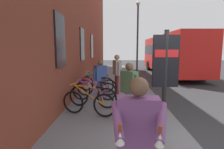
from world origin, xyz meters
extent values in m
plane|color=#2D2D30|center=(6.00, -1.00, 0.00)|extent=(60.00, 60.00, 0.00)
cube|color=slate|center=(8.00, 1.75, 0.06)|extent=(24.00, 3.50, 0.12)
cube|color=brown|center=(9.00, 3.80, 4.86)|extent=(22.00, 0.60, 9.71)
cube|color=black|center=(2.00, 3.48, 2.40)|extent=(0.90, 0.06, 1.60)
cube|color=black|center=(5.50, 3.48, 2.40)|extent=(0.90, 0.06, 1.60)
cube|color=black|center=(9.00, 3.48, 2.40)|extent=(0.90, 0.06, 1.60)
torus|color=black|center=(1.95, 3.12, 0.48)|extent=(0.27, 0.71, 0.72)
torus|color=black|center=(1.64, 2.12, 0.48)|extent=(0.27, 0.71, 0.72)
cylinder|color=orange|center=(1.79, 2.59, 0.76)|extent=(0.33, 0.98, 0.58)
cylinder|color=orange|center=(1.81, 2.67, 1.00)|extent=(0.28, 0.83, 0.09)
cylinder|color=orange|center=(1.66, 2.19, 0.73)|extent=(0.09, 0.19, 0.51)
cube|color=black|center=(1.69, 2.26, 1.02)|extent=(0.15, 0.22, 0.06)
cylinder|color=orange|center=(1.93, 3.07, 1.08)|extent=(0.47, 0.16, 0.02)
torus|color=black|center=(2.71, 3.11, 0.48)|extent=(0.23, 0.71, 0.72)
torus|color=black|center=(2.46, 2.09, 0.48)|extent=(0.23, 0.71, 0.72)
cylinder|color=#8C338C|center=(2.58, 2.58, 0.76)|extent=(0.27, 1.00, 0.58)
cylinder|color=#8C338C|center=(2.60, 2.65, 1.00)|extent=(0.23, 0.84, 0.09)
cylinder|color=#8C338C|center=(2.48, 2.16, 0.73)|extent=(0.08, 0.19, 0.51)
cube|color=black|center=(2.50, 2.23, 1.02)|extent=(0.14, 0.22, 0.06)
cylinder|color=#8C338C|center=(2.69, 3.06, 1.08)|extent=(0.47, 0.13, 0.02)
torus|color=black|center=(3.48, 3.16, 0.48)|extent=(0.07, 0.72, 0.72)
torus|color=black|center=(3.46, 2.11, 0.48)|extent=(0.07, 0.72, 0.72)
cylinder|color=#B21E1E|center=(3.47, 2.61, 0.76)|extent=(0.06, 1.02, 0.58)
cylinder|color=#B21E1E|center=(3.47, 2.68, 1.00)|extent=(0.05, 0.85, 0.09)
cylinder|color=#B21E1E|center=(3.46, 2.18, 0.73)|extent=(0.04, 0.19, 0.51)
cube|color=black|center=(3.47, 2.26, 1.02)|extent=(0.10, 0.20, 0.06)
cylinder|color=#B21E1E|center=(3.48, 3.11, 1.08)|extent=(0.48, 0.03, 0.02)
torus|color=black|center=(4.21, 3.14, 0.48)|extent=(0.07, 0.72, 0.72)
torus|color=black|center=(4.23, 2.09, 0.48)|extent=(0.07, 0.72, 0.72)
cylinder|color=#1E4CA5|center=(4.22, 2.59, 0.76)|extent=(0.06, 1.02, 0.58)
cylinder|color=#1E4CA5|center=(4.22, 2.66, 1.00)|extent=(0.05, 0.85, 0.09)
cylinder|color=#1E4CA5|center=(4.23, 2.16, 0.73)|extent=(0.04, 0.19, 0.51)
cube|color=black|center=(4.22, 2.24, 1.02)|extent=(0.10, 0.20, 0.06)
cylinder|color=#1E4CA5|center=(4.21, 3.09, 1.08)|extent=(0.48, 0.03, 0.02)
torus|color=black|center=(5.17, 3.22, 0.48)|extent=(0.27, 0.71, 0.72)
torus|color=black|center=(4.86, 2.22, 0.48)|extent=(0.27, 0.71, 0.72)
cylinder|color=#267F3F|center=(5.01, 2.70, 0.76)|extent=(0.34, 0.98, 0.58)
cylinder|color=#267F3F|center=(5.03, 2.77, 1.00)|extent=(0.29, 0.82, 0.09)
cylinder|color=#267F3F|center=(4.88, 2.29, 0.73)|extent=(0.09, 0.19, 0.51)
cube|color=black|center=(4.90, 2.36, 1.02)|extent=(0.15, 0.22, 0.06)
cylinder|color=#267F3F|center=(5.16, 3.17, 1.08)|extent=(0.47, 0.17, 0.02)
cylinder|color=black|center=(0.35, 0.72, 1.32)|extent=(0.10, 0.10, 2.40)
cube|color=black|center=(0.35, 0.72, 1.87)|extent=(0.09, 0.55, 1.10)
cube|color=red|center=(0.35, 0.72, 2.03)|extent=(0.10, 0.50, 0.16)
cube|color=red|center=(12.31, -3.00, 1.85)|extent=(10.57, 2.84, 3.00)
cube|color=black|center=(12.31, -3.00, 2.21)|extent=(10.37, 2.87, 0.90)
cylinder|color=black|center=(8.99, -4.31, 0.50)|extent=(1.01, 0.28, 1.00)
cylinder|color=black|center=(8.92, -1.91, 0.50)|extent=(1.01, 0.28, 1.00)
cylinder|color=black|center=(15.71, -4.09, 0.50)|extent=(1.01, 0.28, 1.00)
cylinder|color=black|center=(15.63, -1.69, 0.50)|extent=(1.01, 0.28, 1.00)
cylinder|color=#723F72|center=(1.45, 1.47, 0.53)|extent=(0.12, 0.12, 0.81)
cylinder|color=#723F72|center=(1.32, 1.35, 0.53)|extent=(0.12, 0.12, 0.81)
cube|color=#4C724C|center=(1.38, 1.41, 1.24)|extent=(0.51, 0.49, 0.61)
sphere|color=brown|center=(1.38, 1.41, 1.66)|extent=(0.22, 0.22, 0.22)
cylinder|color=#4C724C|center=(1.58, 1.59, 1.20)|extent=(0.09, 0.09, 0.54)
cylinder|color=#4C724C|center=(1.18, 1.23, 1.20)|extent=(0.09, 0.09, 0.54)
cylinder|color=maroon|center=(4.47, 1.71, 0.56)|extent=(0.13, 0.13, 0.88)
cylinder|color=maroon|center=(4.64, 1.76, 0.56)|extent=(0.13, 0.13, 0.88)
cube|color=#B2A599|center=(4.55, 1.73, 1.34)|extent=(0.57, 0.41, 0.66)
sphere|color=tan|center=(4.55, 1.73, 1.80)|extent=(0.24, 0.24, 0.24)
cylinder|color=#B2A599|center=(4.28, 1.64, 1.29)|extent=(0.10, 0.10, 0.59)
cylinder|color=#B2A599|center=(4.83, 1.82, 1.29)|extent=(0.10, 0.10, 0.59)
cylinder|color=#334C8C|center=(3.58, 2.33, 0.52)|extent=(0.12, 0.12, 0.79)
cylinder|color=#334C8C|center=(3.48, 2.47, 0.52)|extent=(0.12, 0.12, 0.79)
cube|color=#334C8C|center=(3.53, 2.40, 1.21)|extent=(0.45, 0.51, 0.59)
sphere|color=brown|center=(3.53, 2.40, 1.62)|extent=(0.21, 0.21, 0.21)
cylinder|color=#334C8C|center=(3.68, 2.19, 1.17)|extent=(0.09, 0.09, 0.53)
cylinder|color=#334C8C|center=(3.38, 2.61, 1.17)|extent=(0.09, 0.09, 0.53)
cube|color=#723F72|center=(-1.44, 1.51, 1.25)|extent=(0.28, 0.50, 0.62)
sphere|color=brown|center=(-1.44, 1.51, 1.68)|extent=(0.22, 0.22, 0.22)
cylinder|color=#723F72|center=(-1.65, 1.29, 1.35)|extent=(0.45, 0.22, 0.34)
cone|color=white|center=(-1.83, 1.35, 1.25)|extent=(0.13, 0.10, 0.16)
cylinder|color=brown|center=(-1.83, 1.35, 1.35)|extent=(0.06, 0.04, 0.11)
cylinder|color=#723F72|center=(-1.61, 1.75, 1.35)|extent=(0.45, 0.15, 0.34)
cone|color=white|center=(-1.80, 1.73, 1.25)|extent=(0.13, 0.10, 0.16)
cylinder|color=brown|center=(-1.80, 1.73, 1.35)|extent=(0.06, 0.04, 0.11)
cylinder|color=#333338|center=(9.05, 0.30, 2.63)|extent=(0.12, 0.12, 5.02)
sphere|color=silver|center=(9.05, 0.30, 5.26)|extent=(0.28, 0.28, 0.28)
camera|label=1|loc=(-3.42, 1.77, 2.09)|focal=28.33mm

